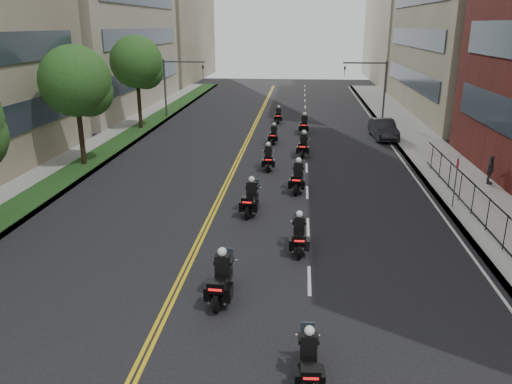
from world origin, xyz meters
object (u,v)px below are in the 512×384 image
motorcycle_8 (274,135)px  motorcycle_9 (304,125)px  motorcycle_2 (222,280)px  parked_sedan (383,129)px  motorcycle_6 (268,159)px  motorcycle_7 (304,146)px  motorcycle_3 (299,235)px  motorcycle_1 (309,361)px  motorcycle_4 (251,199)px  motorcycle_10 (279,116)px  motorcycle_5 (298,178)px  pedestrian_c (490,170)px

motorcycle_8 → motorcycle_9: 4.65m
motorcycle_2 → parked_sedan: size_ratio=0.53×
motorcycle_6 → motorcycle_7: (2.25, 3.51, 0.03)m
motorcycle_3 → motorcycle_1: bearing=-89.1°
motorcycle_3 → motorcycle_4: motorcycle_4 is taller
motorcycle_8 → motorcycle_2: bearing=-88.4°
motorcycle_2 → motorcycle_8: motorcycle_2 is taller
motorcycle_2 → motorcycle_9: size_ratio=1.03×
motorcycle_6 → motorcycle_10: bearing=85.9°
motorcycle_4 → motorcycle_6: motorcycle_4 is taller
motorcycle_2 → motorcycle_3: 4.77m
motorcycle_4 → parked_sedan: size_ratio=0.53×
parked_sedan → motorcycle_1: bearing=-105.9°
motorcycle_10 → parked_sedan: motorcycle_10 is taller
motorcycle_1 → motorcycle_7: 23.37m
motorcycle_5 → parked_sedan: bearing=69.1°
motorcycle_5 → motorcycle_10: 20.26m
motorcycle_10 → motorcycle_9: bearing=-61.7°
motorcycle_4 → motorcycle_5: 4.28m
motorcycle_1 → motorcycle_4: (-2.67, 11.95, 0.11)m
motorcycle_3 → motorcycle_5: bearing=89.5°
motorcycle_5 → motorcycle_7: (0.32, 7.77, -0.02)m
motorcycle_6 → motorcycle_4: bearing=-96.6°
motorcycle_10 → pedestrian_c: size_ratio=1.31×
motorcycle_9 → motorcycle_10: motorcycle_9 is taller
motorcycle_8 → motorcycle_10: (-0.03, 8.62, -0.00)m
motorcycle_5 → motorcycle_6: (-1.93, 4.25, -0.05)m
motorcycle_1 → motorcycle_3: size_ratio=0.93×
motorcycle_9 → pedestrian_c: size_ratio=1.45×
motorcycle_3 → motorcycle_4: 4.70m
motorcycle_9 → pedestrian_c: 17.26m
motorcycle_1 → motorcycle_2: motorcycle_2 is taller
motorcycle_5 → motorcycle_10: motorcycle_5 is taller
motorcycle_2 → motorcycle_10: 31.92m
motorcycle_1 → motorcycle_3: motorcycle_3 is taller
motorcycle_2 → motorcycle_8: size_ratio=1.14×
motorcycle_7 → motorcycle_9: (0.06, 7.78, -0.02)m
motorcycle_4 → motorcycle_3: bearing=-54.8°
motorcycle_1 → motorcycle_7: size_ratio=0.86×
motorcycle_3 → motorcycle_4: size_ratio=0.92×
motorcycle_3 → pedestrian_c: (10.71, 9.52, 0.31)m
motorcycle_1 → pedestrian_c: pedestrian_c is taller
motorcycle_2 → parked_sedan: motorcycle_2 is taller
motorcycle_3 → motorcycle_5: (-0.12, 7.72, 0.07)m
motorcycle_5 → motorcycle_10: bearing=100.3°
motorcycle_4 → pedestrian_c: size_ratio=1.50×
motorcycle_5 → motorcycle_9: 15.55m
motorcycle_2 → parked_sedan: bearing=73.4°
pedestrian_c → motorcycle_3: bearing=161.4°
motorcycle_10 → motorcycle_5: bearing=-83.4°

